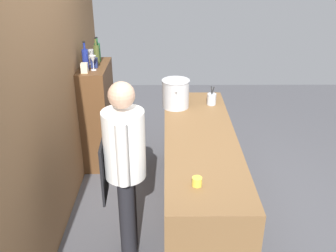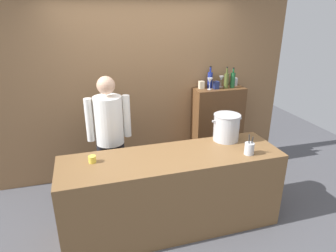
{
  "view_description": "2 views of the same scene",
  "coord_description": "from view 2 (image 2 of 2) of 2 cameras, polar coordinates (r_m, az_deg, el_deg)",
  "views": [
    {
      "loc": [
        -3.25,
        0.34,
        2.58
      ],
      "look_at": [
        0.2,
        0.32,
        0.91
      ],
      "focal_mm": 40.37,
      "sensor_mm": 36.0,
      "label": 1
    },
    {
      "loc": [
        -0.84,
        -2.66,
        2.34
      ],
      "look_at": [
        0.08,
        0.44,
        1.07
      ],
      "focal_mm": 31.29,
      "sensor_mm": 36.0,
      "label": 2
    }
  ],
  "objects": [
    {
      "name": "ground_plane",
      "position": [
        3.64,
        0.77,
        -18.55
      ],
      "size": [
        8.0,
        8.0,
        0.0
      ],
      "primitive_type": "plane",
      "color": "#4C4C51"
    },
    {
      "name": "brick_back_panel",
      "position": [
        4.23,
        -4.85,
        9.92
      ],
      "size": [
        4.4,
        0.1,
        3.0
      ],
      "primitive_type": "cube",
      "color": "olive",
      "rests_on": "ground_plane"
    },
    {
      "name": "prep_counter",
      "position": [
        3.37,
        0.81,
        -12.68
      ],
      "size": [
        2.39,
        0.7,
        0.9
      ],
      "primitive_type": "cube",
      "color": "brown",
      "rests_on": "ground_plane"
    },
    {
      "name": "bar_cabinet",
      "position": [
        4.63,
        9.49,
        -0.4
      ],
      "size": [
        0.76,
        0.32,
        1.28
      ],
      "primitive_type": "cube",
      "color": "brown",
      "rests_on": "ground_plane"
    },
    {
      "name": "chef",
      "position": [
        3.62,
        -11.32,
        -1.33
      ],
      "size": [
        0.53,
        0.37,
        1.66
      ],
      "rotation": [
        0.0,
        0.0,
        3.18
      ],
      "color": "black",
      "rests_on": "ground_plane"
    },
    {
      "name": "stockpot_large",
      "position": [
        3.53,
        11.3,
        -0.25
      ],
      "size": [
        0.37,
        0.31,
        0.32
      ],
      "color": "#B7BABF",
      "rests_on": "prep_counter"
    },
    {
      "name": "utensil_crock",
      "position": [
        3.27,
        15.56,
        -4.24
      ],
      "size": [
        0.1,
        0.1,
        0.23
      ],
      "color": "#B7BABF",
      "rests_on": "prep_counter"
    },
    {
      "name": "butter_jar",
      "position": [
        3.09,
        -14.55,
        -6.28
      ],
      "size": [
        0.08,
        0.08,
        0.07
      ],
      "primitive_type": "cylinder",
      "color": "yellow",
      "rests_on": "prep_counter"
    },
    {
      "name": "wine_bottle_cobalt",
      "position": [
        4.41,
        8.18,
        8.93
      ],
      "size": [
        0.07,
        0.07,
        0.32
      ],
      "color": "navy",
      "rests_on": "bar_cabinet"
    },
    {
      "name": "wine_bottle_olive",
      "position": [
        4.43,
        11.3,
        8.72
      ],
      "size": [
        0.07,
        0.07,
        0.31
      ],
      "color": "#475123",
      "rests_on": "bar_cabinet"
    },
    {
      "name": "wine_bottle_green",
      "position": [
        4.48,
        12.49,
        8.77
      ],
      "size": [
        0.07,
        0.07,
        0.3
      ],
      "color": "#1E592D",
      "rests_on": "bar_cabinet"
    },
    {
      "name": "wine_glass_tall",
      "position": [
        4.31,
        8.15,
        8.66
      ],
      "size": [
        0.08,
        0.08,
        0.17
      ],
      "color": "silver",
      "rests_on": "bar_cabinet"
    },
    {
      "name": "wine_glass_wide",
      "position": [
        4.49,
        10.33,
        8.97
      ],
      "size": [
        0.07,
        0.07,
        0.16
      ],
      "color": "silver",
      "rests_on": "bar_cabinet"
    },
    {
      "name": "spice_tin_navy",
      "position": [
        4.38,
        9.34,
        7.87
      ],
      "size": [
        0.07,
        0.07,
        0.11
      ],
      "primitive_type": "cube",
      "color": "navy",
      "rests_on": "bar_cabinet"
    },
    {
      "name": "spice_tin_silver",
      "position": [
        4.63,
        12.76,
        8.42
      ],
      "size": [
        0.08,
        0.08,
        0.12
      ],
      "primitive_type": "cube",
      "color": "#B2B2B7",
      "rests_on": "bar_cabinet"
    },
    {
      "name": "spice_tin_cream",
      "position": [
        4.36,
        6.53,
        7.97
      ],
      "size": [
        0.07,
        0.07,
        0.11
      ],
      "primitive_type": "cube",
      "color": "beige",
      "rests_on": "bar_cabinet"
    }
  ]
}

